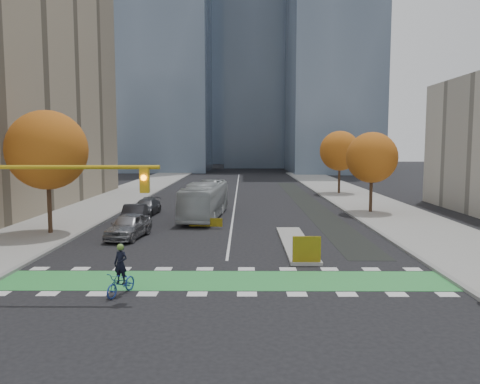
{
  "coord_description": "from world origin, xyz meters",
  "views": [
    {
      "loc": [
        0.84,
        -18.62,
        5.96
      ],
      "look_at": [
        0.64,
        10.71,
        3.0
      ],
      "focal_mm": 35.0,
      "sensor_mm": 36.0,
      "label": 1
    }
  ],
  "objects_px": {
    "hazard_board": "(307,249)",
    "cyclist": "(121,278)",
    "parked_car_c": "(146,207)",
    "parked_car_a": "(129,226)",
    "tree_east_near": "(372,158)",
    "traffic_signal_west": "(19,194)",
    "tree_west": "(47,150)",
    "tree_east_far": "(340,151)",
    "bus": "(205,200)",
    "parked_car_b": "(134,215)"
  },
  "relations": [
    {
      "from": "tree_east_far",
      "to": "traffic_signal_west",
      "type": "relative_size",
      "value": 0.9
    },
    {
      "from": "tree_east_near",
      "to": "bus",
      "type": "distance_m",
      "value": 14.92
    },
    {
      "from": "bus",
      "to": "parked_car_a",
      "type": "xyz_separation_m",
      "value": [
        -4.21,
        -8.49,
        -0.66
      ]
    },
    {
      "from": "parked_car_a",
      "to": "parked_car_b",
      "type": "relative_size",
      "value": 1.03
    },
    {
      "from": "parked_car_b",
      "to": "tree_west",
      "type": "bearing_deg",
      "value": -146.02
    },
    {
      "from": "tree_east_near",
      "to": "bus",
      "type": "height_order",
      "value": "tree_east_near"
    },
    {
      "from": "parked_car_a",
      "to": "hazard_board",
      "type": "bearing_deg",
      "value": -24.68
    },
    {
      "from": "traffic_signal_west",
      "to": "parked_car_c",
      "type": "height_order",
      "value": "traffic_signal_west"
    },
    {
      "from": "traffic_signal_west",
      "to": "parked_car_a",
      "type": "bearing_deg",
      "value": 82.86
    },
    {
      "from": "tree_east_far",
      "to": "cyclist",
      "type": "xyz_separation_m",
      "value": [
        -16.52,
        -38.5,
        -4.55
      ]
    },
    {
      "from": "tree_east_far",
      "to": "cyclist",
      "type": "distance_m",
      "value": 42.14
    },
    {
      "from": "hazard_board",
      "to": "cyclist",
      "type": "distance_m",
      "value": 9.3
    },
    {
      "from": "hazard_board",
      "to": "parked_car_b",
      "type": "relative_size",
      "value": 0.31
    },
    {
      "from": "tree_west",
      "to": "traffic_signal_west",
      "type": "xyz_separation_m",
      "value": [
        4.07,
        -12.51,
        -1.58
      ]
    },
    {
      "from": "hazard_board",
      "to": "tree_west",
      "type": "height_order",
      "value": "tree_west"
    },
    {
      "from": "cyclist",
      "to": "tree_west",
      "type": "bearing_deg",
      "value": 143.28
    },
    {
      "from": "tree_west",
      "to": "parked_car_c",
      "type": "distance_m",
      "value": 11.15
    },
    {
      "from": "hazard_board",
      "to": "cyclist",
      "type": "xyz_separation_m",
      "value": [
        -8.02,
        -4.7,
        -0.11
      ]
    },
    {
      "from": "bus",
      "to": "parked_car_a",
      "type": "distance_m",
      "value": 9.5
    },
    {
      "from": "tree_east_near",
      "to": "bus",
      "type": "xyz_separation_m",
      "value": [
        -14.29,
        -2.6,
        -3.4
      ]
    },
    {
      "from": "tree_east_far",
      "to": "cyclist",
      "type": "bearing_deg",
      "value": -113.22
    },
    {
      "from": "bus",
      "to": "parked_car_c",
      "type": "xyz_separation_m",
      "value": [
        -5.18,
        1.51,
        -0.8
      ]
    },
    {
      "from": "parked_car_a",
      "to": "parked_car_c",
      "type": "xyz_separation_m",
      "value": [
        -0.97,
        10.0,
        -0.13
      ]
    },
    {
      "from": "bus",
      "to": "tree_east_far",
      "type": "bearing_deg",
      "value": 56.74
    },
    {
      "from": "tree_west",
      "to": "parked_car_a",
      "type": "relative_size",
      "value": 1.76
    },
    {
      "from": "tree_east_far",
      "to": "bus",
      "type": "xyz_separation_m",
      "value": [
        -14.79,
        -18.6,
        -3.78
      ]
    },
    {
      "from": "tree_east_far",
      "to": "parked_car_b",
      "type": "distance_m",
      "value": 30.01
    },
    {
      "from": "traffic_signal_west",
      "to": "parked_car_a",
      "type": "height_order",
      "value": "traffic_signal_west"
    },
    {
      "from": "tree_east_near",
      "to": "traffic_signal_west",
      "type": "xyz_separation_m",
      "value": [
        -19.93,
        -22.51,
        -0.83
      ]
    },
    {
      "from": "cyclist",
      "to": "tree_east_far",
      "type": "bearing_deg",
      "value": 87.5
    },
    {
      "from": "traffic_signal_west",
      "to": "bus",
      "type": "height_order",
      "value": "traffic_signal_west"
    },
    {
      "from": "tree_east_near",
      "to": "parked_car_a",
      "type": "distance_m",
      "value": 21.95
    },
    {
      "from": "bus",
      "to": "parked_car_a",
      "type": "relative_size",
      "value": 2.25
    },
    {
      "from": "tree_west",
      "to": "tree_east_far",
      "type": "height_order",
      "value": "tree_west"
    },
    {
      "from": "cyclist",
      "to": "parked_car_c",
      "type": "xyz_separation_m",
      "value": [
        -3.45,
        21.4,
        -0.03
      ]
    },
    {
      "from": "tree_east_near",
      "to": "parked_car_b",
      "type": "relative_size",
      "value": 1.56
    },
    {
      "from": "traffic_signal_west",
      "to": "cyclist",
      "type": "distance_m",
      "value": 5.15
    },
    {
      "from": "bus",
      "to": "tree_east_near",
      "type": "bearing_deg",
      "value": 15.55
    },
    {
      "from": "cyclist",
      "to": "parked_car_c",
      "type": "bearing_deg",
      "value": 119.88
    },
    {
      "from": "hazard_board",
      "to": "parked_car_c",
      "type": "height_order",
      "value": "hazard_board"
    },
    {
      "from": "parked_car_b",
      "to": "parked_car_c",
      "type": "bearing_deg",
      "value": 85.97
    },
    {
      "from": "tree_east_near",
      "to": "cyclist",
      "type": "bearing_deg",
      "value": -125.45
    },
    {
      "from": "tree_east_near",
      "to": "tree_east_far",
      "type": "distance_m",
      "value": 16.01
    },
    {
      "from": "tree_east_near",
      "to": "traffic_signal_west",
      "type": "height_order",
      "value": "tree_east_near"
    },
    {
      "from": "hazard_board",
      "to": "tree_east_near",
      "type": "height_order",
      "value": "tree_east_near"
    },
    {
      "from": "parked_car_a",
      "to": "parked_car_c",
      "type": "bearing_deg",
      "value": 103.4
    },
    {
      "from": "parked_car_a",
      "to": "tree_east_near",
      "type": "bearing_deg",
      "value": 38.83
    },
    {
      "from": "tree_east_far",
      "to": "parked_car_a",
      "type": "height_order",
      "value": "tree_east_far"
    },
    {
      "from": "parked_car_c",
      "to": "parked_car_a",
      "type": "bearing_deg",
      "value": -80.59
    },
    {
      "from": "tree_east_near",
      "to": "parked_car_c",
      "type": "bearing_deg",
      "value": -176.78
    }
  ]
}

